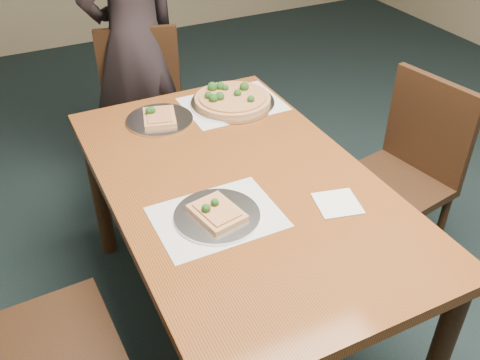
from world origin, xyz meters
name	(u,v)px	position (x,y,z in m)	size (l,w,h in m)	color
dining_table	(240,201)	(-0.37, 0.46, 0.66)	(0.90, 1.50, 0.75)	#613013
chair_far	(143,108)	(-0.40, 1.57, 0.52)	(0.52, 0.52, 0.91)	black
chair_left	(16,345)	(-1.21, 0.29, 0.52)	(0.44, 0.44, 0.91)	black
chair_right	(406,168)	(0.47, 0.52, 0.52)	(0.49, 0.49, 0.91)	black
diner	(135,40)	(-0.37, 1.71, 0.83)	(0.61, 0.40, 1.67)	black
placemat_main	(233,104)	(-0.15, 0.99, 0.75)	(0.42, 0.32, 0.00)	white
placemat_near	(217,217)	(-0.53, 0.31, 0.75)	(0.40, 0.30, 0.00)	white
pizza_pan	(232,99)	(-0.15, 1.00, 0.77)	(0.37, 0.37, 0.08)	silver
slice_plate_near	(217,214)	(-0.53, 0.31, 0.76)	(0.28, 0.28, 0.06)	silver
slice_plate_far	(159,118)	(-0.49, 1.00, 0.76)	(0.28, 0.28, 0.06)	silver
napkin	(337,204)	(-0.14, 0.20, 0.75)	(0.14, 0.14, 0.01)	white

